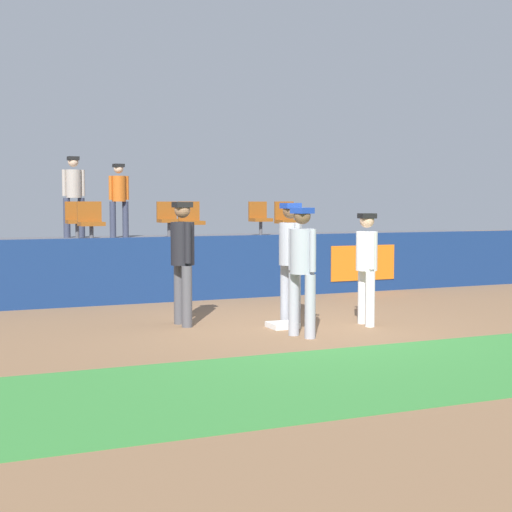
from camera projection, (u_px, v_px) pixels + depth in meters
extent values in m
plane|color=#846042|center=(303.00, 328.00, 11.30)|extent=(60.00, 60.00, 0.00)
cube|color=#388438|center=(425.00, 368.00, 8.54)|extent=(18.00, 2.80, 0.01)
cube|color=white|center=(283.00, 325.00, 11.30)|extent=(0.40, 0.40, 0.08)
cylinder|color=white|center=(362.00, 297.00, 11.66)|extent=(0.14, 0.14, 0.83)
cylinder|color=white|center=(370.00, 299.00, 11.37)|extent=(0.14, 0.14, 0.83)
cylinder|color=white|center=(367.00, 251.00, 11.47)|extent=(0.37, 0.37, 0.58)
sphere|color=tan|center=(367.00, 221.00, 11.43)|extent=(0.22, 0.22, 0.22)
cube|color=black|center=(367.00, 216.00, 11.43)|extent=(0.26, 0.26, 0.08)
cylinder|color=white|center=(362.00, 249.00, 11.65)|extent=(0.08, 0.08, 0.55)
cylinder|color=white|center=(372.00, 251.00, 11.28)|extent=(0.08, 0.08, 0.55)
ellipsoid|color=brown|center=(367.00, 264.00, 11.69)|extent=(0.15, 0.22, 0.28)
cylinder|color=#9EA3AD|center=(285.00, 294.00, 11.72)|extent=(0.15, 0.15, 0.91)
cylinder|color=#9EA3AD|center=(296.00, 296.00, 11.43)|extent=(0.15, 0.15, 0.91)
cylinder|color=#9EA3AD|center=(291.00, 244.00, 11.52)|extent=(0.37, 0.37, 0.64)
sphere|color=brown|center=(291.00, 211.00, 11.49)|extent=(0.24, 0.24, 0.24)
cube|color=#193899|center=(291.00, 206.00, 11.48)|extent=(0.26, 0.26, 0.08)
cylinder|color=#9EA3AD|center=(284.00, 242.00, 11.71)|extent=(0.09, 0.09, 0.60)
cylinder|color=#9EA3AD|center=(297.00, 243.00, 11.33)|extent=(0.09, 0.09, 0.60)
cylinder|color=#9EA3AD|center=(294.00, 304.00, 10.62)|extent=(0.15, 0.15, 0.88)
cylinder|color=#9EA3AD|center=(310.00, 307.00, 10.39)|extent=(0.15, 0.15, 0.88)
cylinder|color=#9EA3AD|center=(302.00, 251.00, 10.45)|extent=(0.43, 0.43, 0.62)
sphere|color=brown|center=(302.00, 216.00, 10.42)|extent=(0.23, 0.23, 0.23)
cube|color=#193899|center=(302.00, 211.00, 10.41)|extent=(0.30, 0.30, 0.08)
cylinder|color=#9EA3AD|center=(292.00, 249.00, 10.60)|extent=(0.09, 0.09, 0.58)
cylinder|color=#9EA3AD|center=(313.00, 251.00, 10.30)|extent=(0.09, 0.09, 0.58)
cylinder|color=#4C4C51|center=(179.00, 294.00, 11.63)|extent=(0.16, 0.16, 0.91)
cylinder|color=#4C4C51|center=(187.00, 297.00, 11.33)|extent=(0.16, 0.16, 0.91)
cylinder|color=black|center=(183.00, 244.00, 11.42)|extent=(0.37, 0.37, 0.64)
sphere|color=#8C6647|center=(182.00, 210.00, 11.39)|extent=(0.24, 0.24, 0.24)
cube|color=black|center=(182.00, 205.00, 11.38)|extent=(0.26, 0.26, 0.08)
cylinder|color=black|center=(178.00, 242.00, 11.61)|extent=(0.09, 0.09, 0.60)
cylinder|color=black|center=(188.00, 243.00, 11.23)|extent=(0.09, 0.09, 0.60)
cube|color=navy|center=(217.00, 268.00, 14.64)|extent=(18.00, 0.24, 1.21)
cube|color=orange|center=(363.00, 263.00, 15.77)|extent=(1.50, 0.02, 0.72)
cube|color=#59595E|center=(177.00, 262.00, 17.00)|extent=(18.00, 4.80, 1.03)
cylinder|color=#4C4C51|center=(92.00, 234.00, 15.02)|extent=(0.08, 0.08, 0.40)
cube|color=#8C4714|center=(91.00, 224.00, 15.00)|extent=(0.48, 0.44, 0.08)
cube|color=#8C4714|center=(89.00, 212.00, 15.16)|extent=(0.48, 0.06, 0.40)
cylinder|color=#4C4C51|center=(77.00, 231.00, 16.69)|extent=(0.08, 0.08, 0.40)
cube|color=#8C4714|center=(77.00, 222.00, 16.67)|extent=(0.45, 0.44, 0.08)
cube|color=#8C4714|center=(75.00, 211.00, 16.83)|extent=(0.45, 0.06, 0.40)
cylinder|color=#4C4C51|center=(169.00, 229.00, 17.50)|extent=(0.08, 0.08, 0.40)
cube|color=#8C4714|center=(169.00, 221.00, 17.49)|extent=(0.47, 0.44, 0.08)
cube|color=#8C4714|center=(167.00, 210.00, 17.65)|extent=(0.47, 0.06, 0.40)
cylinder|color=#4C4C51|center=(192.00, 232.00, 15.83)|extent=(0.08, 0.08, 0.40)
cube|color=#8C4714|center=(192.00, 223.00, 15.82)|extent=(0.46, 0.44, 0.08)
cube|color=#8C4714|center=(189.00, 211.00, 15.98)|extent=(0.46, 0.06, 0.40)
cylinder|color=#4C4C51|center=(261.00, 228.00, 18.40)|extent=(0.08, 0.08, 0.40)
cube|color=#8C4714|center=(261.00, 220.00, 18.39)|extent=(0.47, 0.44, 0.08)
cube|color=#8C4714|center=(258.00, 210.00, 18.55)|extent=(0.47, 0.06, 0.40)
cylinder|color=#4C4C51|center=(288.00, 231.00, 16.70)|extent=(0.08, 0.08, 0.40)
cube|color=#8C4714|center=(288.00, 222.00, 16.68)|extent=(0.45, 0.44, 0.08)
cube|color=#8C4714|center=(284.00, 211.00, 16.84)|extent=(0.45, 0.06, 0.40)
cylinder|color=#33384C|center=(125.00, 220.00, 17.81)|extent=(0.14, 0.14, 0.84)
cylinder|color=#33384C|center=(113.00, 220.00, 17.66)|extent=(0.14, 0.14, 0.84)
cylinder|color=#BF5919|center=(119.00, 189.00, 17.68)|extent=(0.35, 0.35, 0.59)
sphere|color=beige|center=(119.00, 169.00, 17.65)|extent=(0.22, 0.22, 0.22)
cube|color=black|center=(119.00, 166.00, 17.65)|extent=(0.25, 0.25, 0.08)
cylinder|color=#BF5919|center=(127.00, 188.00, 17.78)|extent=(0.09, 0.09, 0.55)
cylinder|color=#BF5919|center=(111.00, 188.00, 17.59)|extent=(0.09, 0.09, 0.55)
cylinder|color=#33384C|center=(81.00, 218.00, 17.87)|extent=(0.16, 0.16, 0.92)
cylinder|color=#33384C|center=(67.00, 218.00, 17.74)|extent=(0.16, 0.16, 0.92)
cylinder|color=#A5998C|center=(74.00, 184.00, 17.75)|extent=(0.36, 0.36, 0.65)
sphere|color=beige|center=(73.00, 162.00, 17.71)|extent=(0.24, 0.24, 0.24)
cube|color=black|center=(73.00, 158.00, 17.71)|extent=(0.25, 0.25, 0.08)
cylinder|color=#A5998C|center=(83.00, 183.00, 17.83)|extent=(0.09, 0.09, 0.61)
cylinder|color=#A5998C|center=(64.00, 183.00, 17.66)|extent=(0.09, 0.09, 0.61)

